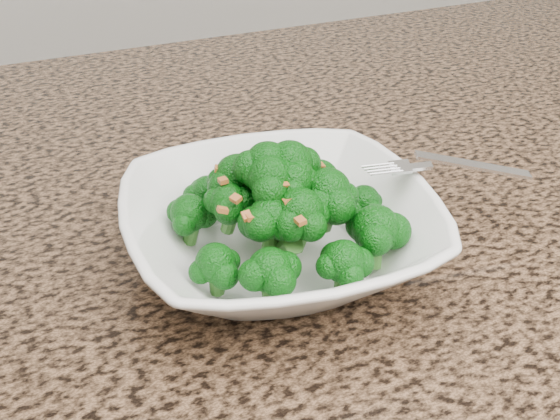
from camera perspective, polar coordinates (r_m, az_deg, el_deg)
name	(u,v)px	position (r m, az deg, el deg)	size (l,w,h in m)	color
granite_counter	(276,233)	(0.64, -0.30, -1.88)	(1.64, 1.04, 0.03)	brown
bowl	(280,231)	(0.56, 0.00, -1.69)	(0.25, 0.25, 0.06)	white
broccoli_pile	(280,161)	(0.53, 0.00, 4.02)	(0.22, 0.22, 0.07)	#0A580B
garlic_topping	(280,117)	(0.52, 0.00, 7.55)	(0.13, 0.13, 0.01)	#B3672B
fork	(423,166)	(0.59, 11.56, 3.51)	(0.17, 0.03, 0.01)	silver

